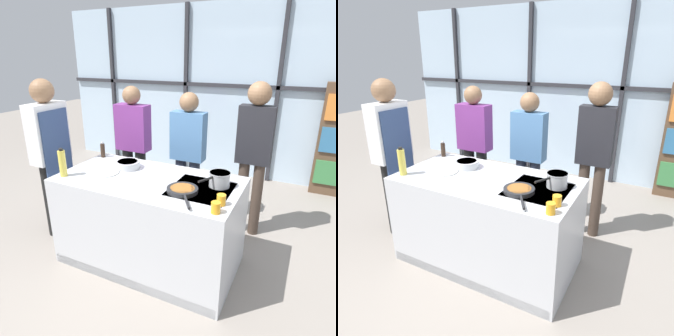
% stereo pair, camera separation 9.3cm
% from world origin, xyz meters
% --- Properties ---
extents(ground_plane, '(18.00, 18.00, 0.00)m').
position_xyz_m(ground_plane, '(0.00, 0.00, 0.00)').
color(ground_plane, gray).
extents(back_window_wall, '(6.40, 0.10, 2.80)m').
position_xyz_m(back_window_wall, '(0.00, 2.77, 1.40)').
color(back_window_wall, silver).
rests_on(back_window_wall, ground_plane).
extents(bookshelf, '(0.45, 0.19, 1.66)m').
position_xyz_m(bookshelf, '(1.65, 2.58, 0.83)').
color(bookshelf, brown).
rests_on(bookshelf, ground_plane).
extents(demo_island, '(1.74, 0.90, 0.92)m').
position_xyz_m(demo_island, '(0.00, -0.00, 0.46)').
color(demo_island, silver).
rests_on(demo_island, ground_plane).
extents(chef, '(0.25, 0.44, 1.79)m').
position_xyz_m(chef, '(-1.26, 0.03, 1.02)').
color(chef, black).
rests_on(chef, ground_plane).
extents(spectator_far_left, '(0.45, 0.23, 1.66)m').
position_xyz_m(spectator_far_left, '(-0.78, 0.98, 0.94)').
color(spectator_far_left, black).
rests_on(spectator_far_left, ground_plane).
extents(spectator_center_left, '(0.41, 0.23, 1.62)m').
position_xyz_m(spectator_center_left, '(0.00, 0.98, 0.92)').
color(spectator_center_left, '#232838').
rests_on(spectator_center_left, ground_plane).
extents(spectator_center_right, '(0.38, 0.25, 1.77)m').
position_xyz_m(spectator_center_right, '(0.78, 0.98, 1.04)').
color(spectator_center_right, '#47382D').
rests_on(spectator_center_right, ground_plane).
extents(frying_pan, '(0.33, 0.44, 0.04)m').
position_xyz_m(frying_pan, '(0.41, -0.13, 0.94)').
color(frying_pan, '#232326').
rests_on(frying_pan, demo_island).
extents(saucepan, '(0.22, 0.33, 0.13)m').
position_xyz_m(saucepan, '(0.65, 0.12, 0.99)').
color(saucepan, silver).
rests_on(saucepan, demo_island).
extents(white_plate, '(0.26, 0.26, 0.01)m').
position_xyz_m(white_plate, '(-0.45, -0.06, 0.93)').
color(white_plate, white).
rests_on(white_plate, demo_island).
extents(mixing_bowl, '(0.25, 0.25, 0.08)m').
position_xyz_m(mixing_bowl, '(-0.33, 0.16, 0.96)').
color(mixing_bowl, silver).
rests_on(mixing_bowl, demo_island).
extents(oil_bottle, '(0.07, 0.07, 0.28)m').
position_xyz_m(oil_bottle, '(-0.77, -0.29, 1.05)').
color(oil_bottle, '#E0CC4C').
rests_on(oil_bottle, demo_island).
extents(pepper_grinder, '(0.05, 0.05, 0.18)m').
position_xyz_m(pepper_grinder, '(-0.78, 0.33, 1.00)').
color(pepper_grinder, '#332319').
rests_on(pepper_grinder, demo_island).
extents(juice_glass_near, '(0.07, 0.07, 0.09)m').
position_xyz_m(juice_glass_near, '(0.77, -0.35, 0.96)').
color(juice_glass_near, orange).
rests_on(juice_glass_near, demo_island).
extents(juice_glass_far, '(0.07, 0.07, 0.09)m').
position_xyz_m(juice_glass_far, '(0.77, -0.21, 0.96)').
color(juice_glass_far, orange).
rests_on(juice_glass_far, demo_island).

